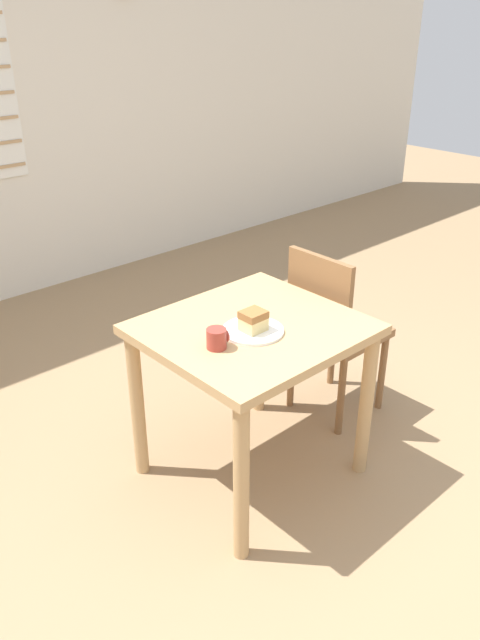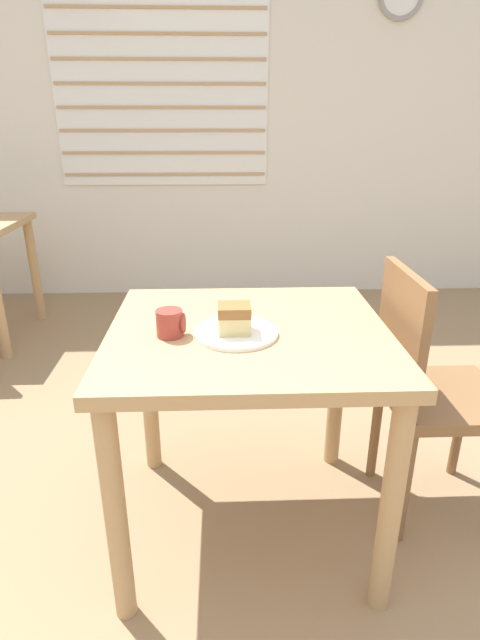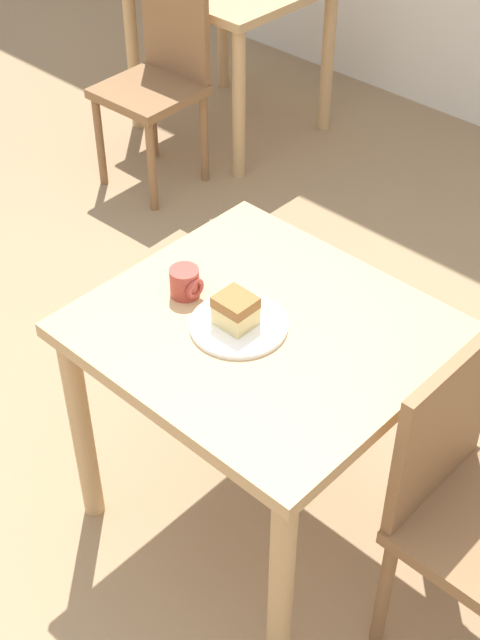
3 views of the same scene
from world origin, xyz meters
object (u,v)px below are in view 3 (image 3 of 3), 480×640
at_px(chair_far_corner, 159,77).
at_px(cake_slice, 236,311).
at_px(chair_near_window, 472,507).
at_px(plate, 239,325).
at_px(coffee_mug, 186,283).
at_px(dining_table_near, 262,362).
at_px(dining_table_far, 230,7).

distance_m(chair_far_corner, cake_slice, 1.98).
bearing_deg(chair_near_window, plate, 100.19).
xyz_separation_m(chair_far_corner, coffee_mug, (1.39, -1.17, 0.29)).
xyz_separation_m(plate, cake_slice, (-0.00, -0.01, 0.05)).
distance_m(dining_table_near, coffee_mug, 0.28).
height_order(dining_table_far, chair_near_window, chair_near_window).
height_order(dining_table_far, cake_slice, cake_slice).
distance_m(dining_table_far, cake_slice, 2.41).
bearing_deg(chair_far_corner, chair_near_window, -27.41).
relative_size(dining_table_near, chair_near_window, 0.93).
bearing_deg(dining_table_far, plate, -45.80).
xyz_separation_m(dining_table_near, chair_near_window, (0.61, 0.07, -0.13)).
bearing_deg(coffee_mug, plate, 0.09).
bearing_deg(chair_far_corner, dining_table_far, 98.42).
bearing_deg(plate, coffee_mug, -179.91).
bearing_deg(dining_table_far, cake_slice, -45.97).
xyz_separation_m(cake_slice, coffee_mug, (-0.18, 0.01, -0.01)).
xyz_separation_m(chair_near_window, chair_far_corner, (-2.22, 1.05, 0.00)).
bearing_deg(dining_table_near, plate, -132.03).
relative_size(chair_near_window, plate, 3.64).
height_order(chair_far_corner, cake_slice, chair_far_corner).
xyz_separation_m(dining_table_far, cake_slice, (1.67, -1.73, 0.18)).
height_order(chair_far_corner, plate, chair_far_corner).
xyz_separation_m(dining_table_far, coffee_mug, (1.49, -1.72, 0.17)).
relative_size(dining_table_far, chair_near_window, 0.90).
bearing_deg(plate, chair_far_corner, 143.33).
bearing_deg(chair_far_corner, dining_table_near, -36.93).
distance_m(dining_table_near, chair_far_corner, 1.97).
bearing_deg(cake_slice, dining_table_near, 48.35).
bearing_deg(dining_table_far, chair_far_corner, -79.60).
relative_size(chair_near_window, coffee_mug, 10.62).
relative_size(dining_table_far, chair_far_corner, 0.90).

